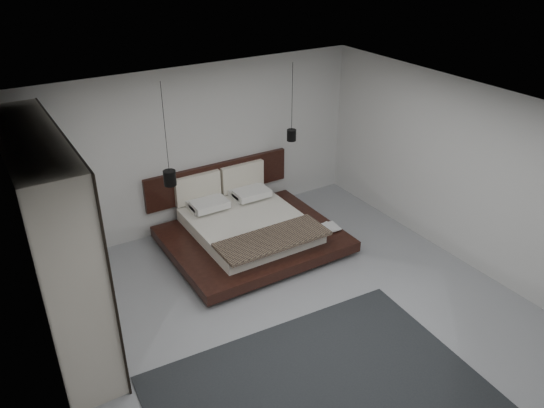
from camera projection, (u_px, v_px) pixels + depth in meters
floor at (294, 313)px, 7.29m from camera, size 6.00×6.00×0.00m
ceiling at (298, 117)px, 5.99m from camera, size 6.00×6.00×0.00m
wall_back at (197, 149)px, 8.91m from camera, size 6.00×0.00×6.00m
wall_front at (497, 379)px, 4.38m from camera, size 6.00×0.00×6.00m
wall_left at (45, 303)px, 5.25m from camera, size 0.00×6.00×6.00m
wall_right at (460, 173)px, 8.03m from camera, size 0.00×6.00×6.00m
lattice_screen at (14, 211)px, 7.17m from camera, size 0.05×0.90×2.60m
bed at (248, 228)px, 8.77m from camera, size 2.71×2.36×1.06m
book_lower at (325, 228)px, 8.80m from camera, size 0.25×0.30×0.02m
book_upper at (325, 228)px, 8.76m from camera, size 0.26×0.33×0.02m
pendant_left at (170, 178)px, 8.09m from camera, size 0.20×0.20×1.61m
pendant_right at (291, 135)px, 9.00m from camera, size 0.16×0.16×1.33m
wardrobe at (52, 244)px, 6.29m from camera, size 0.66×2.80×2.75m
rug at (322, 398)px, 5.97m from camera, size 3.82×2.84×0.02m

